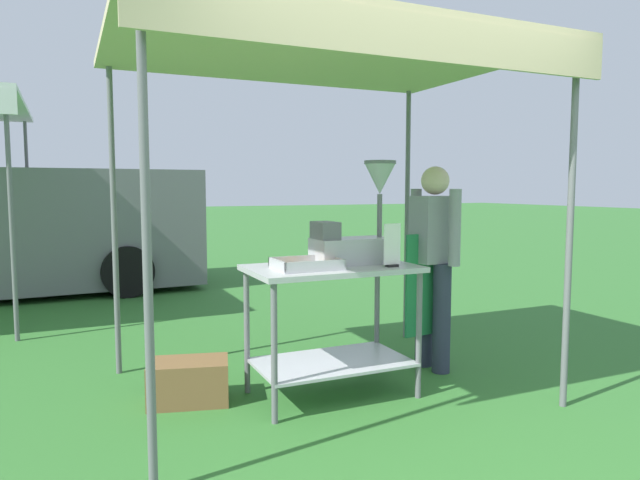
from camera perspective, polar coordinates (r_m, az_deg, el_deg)
ground_plane at (r=8.84m, az=-12.33°, el=-4.24°), size 70.00×70.00×0.00m
stall_canopy at (r=4.02m, az=0.62°, el=17.53°), size 2.83×2.12×2.39m
donut_cart at (r=3.92m, az=1.20°, el=-6.36°), size 1.15×0.67×0.91m
donut_tray at (r=3.73m, az=-1.39°, el=-2.62°), size 0.42×0.32×0.07m
donut_fryer at (r=4.01m, az=3.79°, el=1.07°), size 0.61×0.28×0.73m
menu_sign at (r=3.85m, az=7.27°, el=-0.80°), size 0.13×0.05×0.29m
vendor at (r=4.54m, az=11.33°, el=-1.67°), size 0.46×0.54×1.61m
supply_crate at (r=4.02m, az=-13.10°, el=-13.71°), size 0.59×0.44×0.29m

